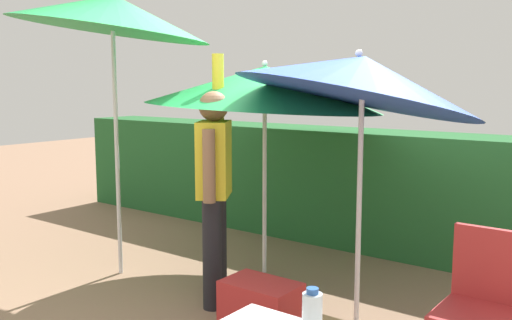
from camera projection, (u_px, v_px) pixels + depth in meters
ground_plane at (231, 317)px, 3.99m from camera, size 24.00×24.00×0.00m
hedge_row at (370, 189)px, 5.68m from camera, size 8.00×0.70×1.18m
umbrella_rainbow at (360, 78)px, 3.71m from camera, size 1.71×1.68×2.08m
umbrella_orange at (265, 87)px, 4.73m from camera, size 2.02×2.02×1.88m
umbrella_yellow at (113, 14)px, 4.63m from camera, size 1.69×1.68×2.53m
person_vendor at (214, 181)px, 4.16m from camera, size 0.38×0.51×1.88m
chair_plastic at (487, 305)px, 2.91m from camera, size 0.45×0.45×0.89m
cooler_box at (261, 309)px, 3.67m from camera, size 0.50×0.32×0.37m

